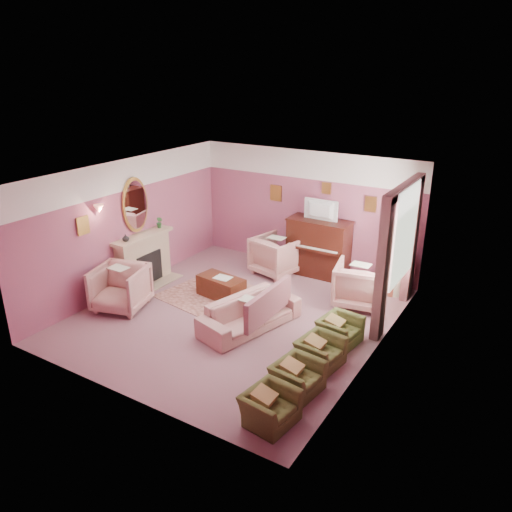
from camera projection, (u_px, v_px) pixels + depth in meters
The scene contains 48 objects.
floor at pixel (237, 315), 9.82m from camera, with size 5.50×6.00×0.01m, color #966470.
ceiling at pixel (234, 174), 8.81m from camera, with size 5.50×6.00×0.01m, color silver.
wall_back at pixel (306, 210), 11.70m from camera, with size 5.50×0.02×2.80m, color #804768.
wall_front at pixel (116, 312), 6.92m from camera, with size 5.50×0.02×2.80m, color #804768.
wall_left at pixel (128, 225), 10.65m from camera, with size 0.02×6.00×2.80m, color #804768.
wall_right at pixel (379, 279), 7.98m from camera, with size 0.02×6.00×2.80m, color #804768.
picture_rail_band at pixel (308, 165), 11.30m from camera, with size 5.50×0.01×0.65m, color white.
stripe_panel at pixel (399, 271), 9.14m from camera, with size 0.01×3.00×2.15m, color #99A687.
fireplace_surround at pixel (144, 260), 11.04m from camera, with size 0.30×1.40×1.10m, color tan.
fireplace_inset at pixel (148, 267), 11.04m from camera, with size 0.18×0.72×0.68m, color black.
fire_ember at pixel (150, 275), 11.09m from camera, with size 0.06×0.54×0.10m, color #EE4616.
mantel_shelf at pixel (143, 236), 10.82m from camera, with size 0.40×1.55×0.07m, color tan.
hearth at pixel (152, 284), 11.13m from camera, with size 0.55×1.50×0.02m, color tan.
mirror_frame at pixel (135, 205), 10.64m from camera, with size 0.04×0.72×1.20m, color gold.
mirror_glass at pixel (136, 205), 10.63m from camera, with size 0.01×0.60×1.06m, color white.
sconce_shade at pixel (99, 209), 9.70m from camera, with size 0.20×0.20×0.16m, color #FD8E72.
piano at pixel (318, 248), 11.47m from camera, with size 1.40×0.60×1.30m, color #38140D.
piano_keyshelf at pixel (312, 250), 11.17m from camera, with size 1.30×0.12×0.06m, color #38140D.
piano_keys at pixel (312, 248), 11.15m from camera, with size 1.20×0.08×0.02m, color silver.
piano_top at pixel (320, 221), 11.23m from camera, with size 1.45×0.65×0.04m, color #38140D.
television at pixel (319, 209), 11.09m from camera, with size 0.80×0.12×0.48m, color black.
print_back_left at pixel (276, 193), 11.94m from camera, with size 0.30×0.03×0.38m, color gold.
print_back_right at pixel (371, 204), 10.78m from camera, with size 0.26×0.03×0.34m, color gold.
print_back_mid at pixel (326, 188), 11.21m from camera, with size 0.22×0.03×0.26m, color gold.
print_left_wall at pixel (83, 226), 9.56m from camera, with size 0.03×0.28×0.36m, color gold.
window_blind at pixel (405, 234), 9.12m from camera, with size 0.03×1.40×1.80m, color silver.
curtain_left at pixel (383, 270), 8.58m from camera, with size 0.16×0.34×2.60m, color #97555E.
curtain_right at pixel (412, 240), 10.04m from camera, with size 0.16×0.34×2.60m, color #97555E.
pelmet at pixel (406, 188), 8.85m from camera, with size 0.16×2.20×0.16m, color #97555E.
mantel_plant at pixel (160, 222), 11.19m from camera, with size 0.16×0.16×0.28m, color #2F692F.
mantel_vase at pixel (126, 238), 10.37m from camera, with size 0.16×0.16×0.16m, color white.
area_rug at pixel (223, 299), 10.48m from camera, with size 2.50×1.80×0.01m, color #A86A5F.
coffee_table at pixel (221, 287), 10.49m from camera, with size 1.00×0.50×0.45m, color #492011.
table_paper at pixel (223, 278), 10.38m from camera, with size 0.35×0.28×0.01m, color silver.
sofa at pixel (250, 308), 9.22m from camera, with size 0.67×2.01×0.81m, color #CE948C.
sofa_throw at pixel (269, 303), 8.95m from camera, with size 0.10×1.52×0.56m, color #97555E.
floral_armchair_left at pixel (276, 253), 11.58m from camera, with size 0.95×0.95×0.99m, color #CE948C.
floral_armchair_right at pixel (359, 282), 10.06m from camera, with size 0.95×0.95×0.99m, color #CE948C.
floral_armchair_front at pixel (120, 286), 9.90m from camera, with size 0.95×0.95×0.99m, color #CE948C.
olive_chair_a at pixel (270, 403), 6.79m from camera, with size 0.51×0.73×0.63m, color #555C29.
olive_chair_b at pixel (298, 373), 7.44m from camera, with size 0.51×0.73×0.63m, color #555C29.
olive_chair_c at pixel (320, 348), 8.09m from camera, with size 0.51×0.73×0.63m, color #555C29.
olive_chair_d at pixel (340, 326), 8.74m from camera, with size 0.51×0.73×0.63m, color #555C29.
side_table at pixel (398, 278), 10.63m from camera, with size 0.52×0.52×0.70m, color beige.
side_plant_big at pixel (401, 255), 10.44m from camera, with size 0.30×0.30×0.34m, color #2F692F.
side_plant_small at pixel (405, 259), 10.32m from camera, with size 0.16×0.16×0.28m, color #2F692F.
palm_pot at pixel (391, 287), 10.65m from camera, with size 0.34×0.34×0.34m, color brown.
palm_plant at pixel (395, 248), 10.33m from camera, with size 0.76×0.76×1.44m, color #2F692F.
Camera 1 is at (4.88, -7.25, 4.63)m, focal length 35.00 mm.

